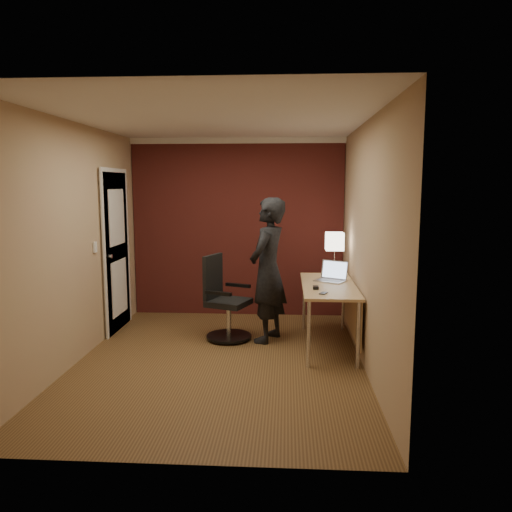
{
  "coord_description": "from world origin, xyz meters",
  "views": [
    {
      "loc": [
        0.7,
        -5.07,
        1.85
      ],
      "look_at": [
        0.35,
        0.55,
        1.05
      ],
      "focal_mm": 35.0,
      "sensor_mm": 36.0,
      "label": 1
    }
  ],
  "objects_px": {
    "office_chair": "(224,303)",
    "phone": "(323,293)",
    "desk_lamp": "(335,242)",
    "person": "(268,270)",
    "desk": "(335,295)",
    "mouse": "(316,288)",
    "laptop": "(332,275)"
  },
  "relations": [
    {
      "from": "desk_lamp",
      "to": "person",
      "type": "xyz_separation_m",
      "value": [
        -0.82,
        -0.43,
        -0.29
      ]
    },
    {
      "from": "laptop",
      "to": "office_chair",
      "type": "height_order",
      "value": "office_chair"
    },
    {
      "from": "laptop",
      "to": "phone",
      "type": "xyz_separation_m",
      "value": [
        -0.15,
        -0.72,
        -0.06
      ]
    },
    {
      "from": "desk",
      "to": "phone",
      "type": "relative_size",
      "value": 13.04
    },
    {
      "from": "person",
      "to": "mouse",
      "type": "bearing_deg",
      "value": 70.95
    },
    {
      "from": "desk",
      "to": "phone",
      "type": "xyz_separation_m",
      "value": [
        -0.17,
        -0.5,
        0.13
      ]
    },
    {
      "from": "office_chair",
      "to": "phone",
      "type": "bearing_deg",
      "value": -31.89
    },
    {
      "from": "mouse",
      "to": "phone",
      "type": "distance_m",
      "value": 0.24
    },
    {
      "from": "mouse",
      "to": "office_chair",
      "type": "xyz_separation_m",
      "value": [
        -1.07,
        0.48,
        -0.3
      ]
    },
    {
      "from": "office_chair",
      "to": "person",
      "type": "height_order",
      "value": "person"
    },
    {
      "from": "phone",
      "to": "laptop",
      "type": "bearing_deg",
      "value": 102.05
    },
    {
      "from": "desk",
      "to": "office_chair",
      "type": "distance_m",
      "value": 1.33
    },
    {
      "from": "phone",
      "to": "office_chair",
      "type": "xyz_separation_m",
      "value": [
        -1.13,
        0.71,
        -0.29
      ]
    },
    {
      "from": "desk_lamp",
      "to": "phone",
      "type": "relative_size",
      "value": 4.65
    },
    {
      "from": "desk_lamp",
      "to": "mouse",
      "type": "height_order",
      "value": "desk_lamp"
    },
    {
      "from": "phone",
      "to": "office_chair",
      "type": "relative_size",
      "value": 0.12
    },
    {
      "from": "desk_lamp",
      "to": "office_chair",
      "type": "xyz_separation_m",
      "value": [
        -1.35,
        -0.41,
        -0.71
      ]
    },
    {
      "from": "desk",
      "to": "laptop",
      "type": "height_order",
      "value": "laptop"
    },
    {
      "from": "phone",
      "to": "person",
      "type": "distance_m",
      "value": 0.92
    },
    {
      "from": "mouse",
      "to": "desk_lamp",
      "type": "bearing_deg",
      "value": 73.14
    },
    {
      "from": "desk",
      "to": "desk_lamp",
      "type": "relative_size",
      "value": 2.8
    },
    {
      "from": "laptop",
      "to": "desk_lamp",
      "type": "bearing_deg",
      "value": 81.79
    },
    {
      "from": "desk",
      "to": "desk_lamp",
      "type": "bearing_deg",
      "value": 86.03
    },
    {
      "from": "desk",
      "to": "office_chair",
      "type": "xyz_separation_m",
      "value": [
        -1.3,
        0.21,
        -0.16
      ]
    },
    {
      "from": "phone",
      "to": "office_chair",
      "type": "bearing_deg",
      "value": 172.21
    },
    {
      "from": "mouse",
      "to": "phone",
      "type": "xyz_separation_m",
      "value": [
        0.07,
        -0.23,
        -0.01
      ]
    },
    {
      "from": "mouse",
      "to": "person",
      "type": "distance_m",
      "value": 0.71
    },
    {
      "from": "laptop",
      "to": "office_chair",
      "type": "distance_m",
      "value": 1.34
    },
    {
      "from": "phone",
      "to": "person",
      "type": "xyz_separation_m",
      "value": [
        -0.61,
        0.68,
        0.12
      ]
    },
    {
      "from": "laptop",
      "to": "mouse",
      "type": "xyz_separation_m",
      "value": [
        -0.22,
        -0.49,
        -0.05
      ]
    },
    {
      "from": "desk",
      "to": "office_chair",
      "type": "height_order",
      "value": "office_chair"
    },
    {
      "from": "mouse",
      "to": "phone",
      "type": "relative_size",
      "value": 0.87
    }
  ]
}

